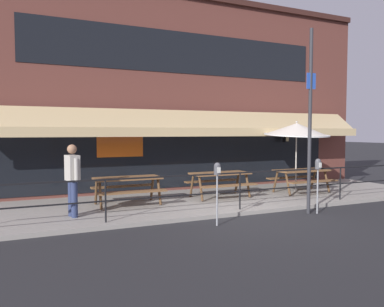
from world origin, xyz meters
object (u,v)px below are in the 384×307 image
(picnic_table_left, at_px, (128,183))
(patio_umbrella_right, at_px, (297,130))
(parking_meter_near, at_px, (217,175))
(parking_meter_far, at_px, (318,169))
(picnic_table_centre, at_px, (220,178))
(picnic_table_right, at_px, (301,174))
(pedestrian_walking, at_px, (72,176))
(street_sign_pole, at_px, (310,120))

(picnic_table_left, height_order, patio_umbrella_right, patio_umbrella_right)
(parking_meter_near, height_order, parking_meter_far, same)
(picnic_table_centre, bearing_deg, picnic_table_right, -5.98)
(pedestrian_walking, height_order, parking_meter_far, pedestrian_walking)
(picnic_table_centre, distance_m, street_sign_pole, 3.29)
(pedestrian_walking, bearing_deg, picnic_table_right, 4.80)
(patio_umbrella_right, height_order, parking_meter_far, patio_umbrella_right)
(picnic_table_left, height_order, parking_meter_far, parking_meter_far)
(patio_umbrella_right, height_order, pedestrian_walking, patio_umbrella_right)
(picnic_table_right, distance_m, parking_meter_far, 2.80)
(pedestrian_walking, relative_size, street_sign_pole, 0.36)
(picnic_table_right, relative_size, pedestrian_walking, 1.05)
(pedestrian_walking, relative_size, parking_meter_far, 1.20)
(picnic_table_centre, relative_size, picnic_table_right, 1.00)
(picnic_table_centre, bearing_deg, street_sign_pole, -64.26)
(picnic_table_centre, bearing_deg, parking_meter_near, -119.49)
(picnic_table_right, bearing_deg, parking_meter_far, -122.01)
(picnic_table_right, height_order, patio_umbrella_right, patio_umbrella_right)
(picnic_table_right, bearing_deg, picnic_table_centre, 174.02)
(picnic_table_left, relative_size, pedestrian_walking, 1.05)
(street_sign_pole, bearing_deg, pedestrian_walking, 163.98)
(picnic_table_right, distance_m, parking_meter_near, 5.05)
(picnic_table_right, distance_m, pedestrian_walking, 7.34)
(pedestrian_walking, xyz_separation_m, parking_meter_near, (2.89, -1.79, 0.09))
(patio_umbrella_right, bearing_deg, street_sign_pole, -123.41)
(parking_meter_far, bearing_deg, pedestrian_walking, 163.52)
(parking_meter_near, distance_m, street_sign_pole, 3.03)
(picnic_table_right, relative_size, patio_umbrella_right, 0.76)
(picnic_table_centre, bearing_deg, patio_umbrella_right, -0.45)
(picnic_table_left, bearing_deg, patio_umbrella_right, 0.06)
(parking_meter_near, height_order, street_sign_pole, street_sign_pole)
(picnic_table_left, xyz_separation_m, parking_meter_far, (4.30, -2.61, 0.44))
(picnic_table_left, height_order, picnic_table_right, same)
(patio_umbrella_right, relative_size, street_sign_pole, 0.50)
(picnic_table_centre, relative_size, parking_meter_far, 1.27)
(picnic_table_left, relative_size, street_sign_pole, 0.38)
(picnic_table_left, xyz_separation_m, picnic_table_centre, (2.88, 0.03, 0.00))
(patio_umbrella_right, height_order, street_sign_pole, street_sign_pole)
(picnic_table_centre, relative_size, patio_umbrella_right, 0.76)
(patio_umbrella_right, relative_size, parking_meter_near, 1.67)
(picnic_table_centre, height_order, street_sign_pole, street_sign_pole)
(parking_meter_near, bearing_deg, parking_meter_far, 1.23)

